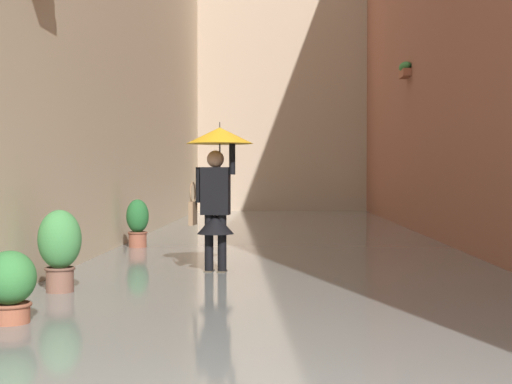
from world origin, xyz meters
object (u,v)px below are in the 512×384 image
Objects in this scene: potted_plant_far_right at (10,288)px; person_wading at (217,173)px; potted_plant_mid_right at (138,223)px; potted_plant_near_right at (60,248)px.

person_wading is at bearing -113.40° from potted_plant_far_right.
potted_plant_mid_right reaches higher than potted_plant_far_right.
potted_plant_far_right is 1.77m from potted_plant_near_right.
person_wading is 3.86m from potted_plant_mid_right.
potted_plant_far_right is 0.77× the size of potted_plant_mid_right.
person_wading reaches higher than potted_plant_near_right.
potted_plant_far_right is at bearing 91.36° from potted_plant_mid_right.
potted_plant_mid_right is at bearing -88.64° from potted_plant_far_right.
person_wading is 4.04m from potted_plant_far_right.
potted_plant_near_right is at bearing 48.48° from person_wading.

